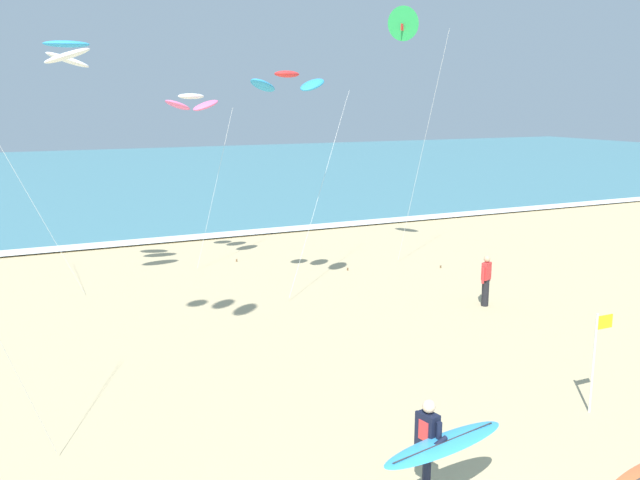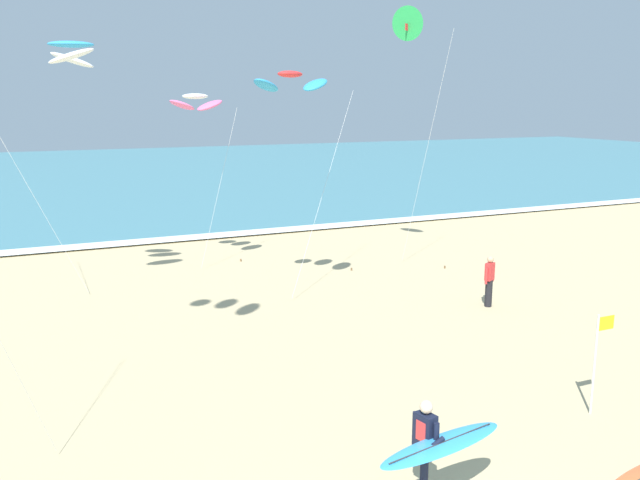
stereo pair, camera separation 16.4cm
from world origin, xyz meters
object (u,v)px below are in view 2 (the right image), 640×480
(surfer_lead, at_px, (434,444))
(lifeguard_flag, at_px, (597,354))
(bystander_red_top, at_px, (489,281))
(kite_delta_emerald_high, at_px, (408,24))
(kite_arc_scarlet_low, at_px, (290,82))
(kite_arc_ivory_mid, at_px, (196,102))
(kite_arc_cobalt_near, at_px, (71,54))

(surfer_lead, relative_size, lifeguard_flag, 1.21)
(bystander_red_top, xyz_separation_m, lifeguard_flag, (-2.65, -6.75, 0.45))
(kite_delta_emerald_high, relative_size, lifeguard_flag, 4.57)
(kite_arc_scarlet_low, bearing_deg, lifeguard_flag, -74.80)
(bystander_red_top, bearing_deg, kite_arc_scarlet_low, 150.38)
(kite_delta_emerald_high, bearing_deg, bystander_red_top, -95.50)
(surfer_lead, bearing_deg, bystander_red_top, 47.53)
(kite_arc_ivory_mid, xyz_separation_m, kite_delta_emerald_high, (7.49, -2.05, 2.79))
(kite_delta_emerald_high, distance_m, lifeguard_flag, 15.27)
(kite_arc_cobalt_near, bearing_deg, kite_arc_scarlet_low, -29.80)
(surfer_lead, height_order, kite_delta_emerald_high, kite_delta_emerald_high)
(kite_arc_scarlet_low, bearing_deg, surfer_lead, -100.80)
(kite_arc_scarlet_low, xyz_separation_m, lifeguard_flag, (2.65, -9.76, -5.50))
(kite_arc_ivory_mid, distance_m, kite_arc_scarlet_low, 5.37)
(bystander_red_top, height_order, lifeguard_flag, lifeguard_flag)
(kite_arc_ivory_mid, height_order, bystander_red_top, kite_arc_ivory_mid)
(kite_arc_cobalt_near, relative_size, kite_arc_ivory_mid, 1.24)
(surfer_lead, xyz_separation_m, bystander_red_top, (7.42, 8.11, -0.24))
(kite_arc_cobalt_near, relative_size, kite_arc_scarlet_low, 1.13)
(kite_arc_cobalt_near, distance_m, kite_arc_scarlet_low, 6.75)
(kite_arc_ivory_mid, bearing_deg, surfer_lead, -91.83)
(kite_arc_cobalt_near, distance_m, lifeguard_flag, 16.83)
(kite_delta_emerald_high, bearing_deg, kite_arc_ivory_mid, 164.70)
(kite_arc_scarlet_low, bearing_deg, kite_delta_emerald_high, 27.32)
(surfer_lead, bearing_deg, kite_arc_cobalt_near, 104.33)
(kite_arc_cobalt_near, height_order, kite_arc_ivory_mid, kite_arc_cobalt_near)
(kite_arc_cobalt_near, relative_size, kite_delta_emerald_high, 0.83)
(surfer_lead, height_order, kite_arc_scarlet_low, kite_arc_scarlet_low)
(surfer_lead, xyz_separation_m, kite_arc_scarlet_low, (2.12, 11.12, 5.72))
(kite_arc_scarlet_low, height_order, lifeguard_flag, kite_arc_scarlet_low)
(kite_arc_cobalt_near, xyz_separation_m, kite_delta_emerald_high, (11.69, -0.29, 1.33))
(kite_arc_cobalt_near, relative_size, bystander_red_top, 5.03)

